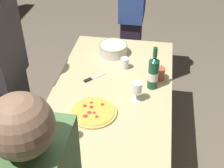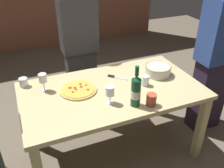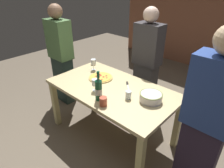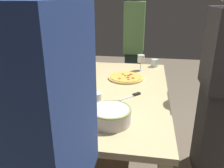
% 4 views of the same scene
% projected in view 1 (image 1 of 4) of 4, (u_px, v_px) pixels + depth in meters
% --- Properties ---
extents(ground_plane, '(8.00, 8.00, 0.00)m').
position_uv_depth(ground_plane, '(112.00, 155.00, 2.81)').
color(ground_plane, '#6B5E4D').
extents(dining_table, '(1.60, 0.90, 0.75)m').
position_uv_depth(dining_table, '(112.00, 99.00, 2.42)').
color(dining_table, '#CDB882').
rests_on(dining_table, ground).
extents(pizza, '(0.33, 0.33, 0.02)m').
position_uv_depth(pizza, '(93.00, 112.00, 2.14)').
color(pizza, tan).
rests_on(pizza, dining_table).
extents(serving_bowl, '(0.25, 0.25, 0.10)m').
position_uv_depth(serving_bowl, '(113.00, 49.00, 2.75)').
color(serving_bowl, silver).
rests_on(serving_bowl, dining_table).
extents(wine_bottle, '(0.08, 0.08, 0.35)m').
position_uv_depth(wine_bottle, '(153.00, 73.00, 2.31)').
color(wine_bottle, '#14492D').
rests_on(wine_bottle, dining_table).
extents(wine_glass_near_pizza, '(0.07, 0.07, 0.16)m').
position_uv_depth(wine_glass_near_pizza, '(64.00, 127.00, 1.88)').
color(wine_glass_near_pizza, white).
rests_on(wine_glass_near_pizza, dining_table).
extents(wine_glass_by_bottle, '(0.07, 0.07, 0.15)m').
position_uv_depth(wine_glass_by_bottle, '(137.00, 88.00, 2.20)').
color(wine_glass_by_bottle, white).
rests_on(wine_glass_by_bottle, dining_table).
extents(cup_amber, '(0.07, 0.07, 0.09)m').
position_uv_depth(cup_amber, '(125.00, 63.00, 2.57)').
color(cup_amber, white).
rests_on(cup_amber, dining_table).
extents(cup_ceramic, '(0.08, 0.08, 0.08)m').
position_uv_depth(cup_ceramic, '(34.00, 152.00, 1.82)').
color(cup_ceramic, white).
rests_on(cup_ceramic, dining_table).
extents(cup_spare, '(0.08, 0.08, 0.10)m').
position_uv_depth(cup_spare, '(159.00, 74.00, 2.45)').
color(cup_spare, '#BD5036').
rests_on(cup_spare, dining_table).
extents(pizza_knife, '(0.16, 0.16, 0.02)m').
position_uv_depth(pizza_knife, '(92.00, 78.00, 2.47)').
color(pizza_knife, silver).
rests_on(pizza_knife, dining_table).
extents(person_host, '(0.40, 0.24, 1.62)m').
position_uv_depth(person_host, '(4.00, 76.00, 2.39)').
color(person_host, '#353334').
rests_on(person_host, ground).
extents(person_guest_right, '(0.40, 0.24, 1.69)m').
position_uv_depth(person_guest_right, '(132.00, 14.00, 3.20)').
color(person_guest_right, '#2B2134').
rests_on(person_guest_right, ground).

